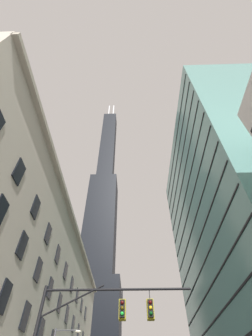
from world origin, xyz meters
TOP-DOWN VIEW (x-y plane):
  - dark_skyscraper at (-17.59, 95.72)m, footprint 22.56×22.56m
  - glass_office_midrise at (20.26, 29.54)m, footprint 18.62×42.48m
  - traffic_signal_mast at (-3.11, 4.18)m, footprint 8.98×0.63m

SIDE VIEW (x-z plane):
  - traffic_signal_mast at x=-3.11m, z-range 1.70..9.07m
  - glass_office_midrise at x=20.26m, z-range 0.00..55.81m
  - dark_skyscraper at x=-17.59m, z-range -40.95..161.08m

